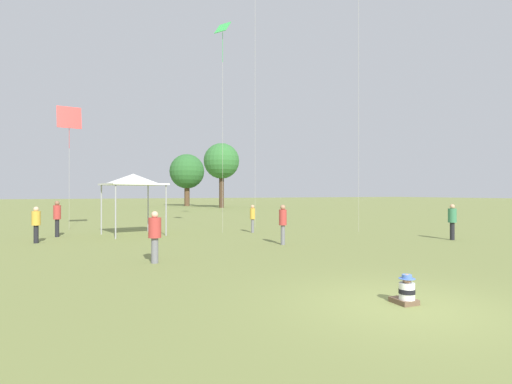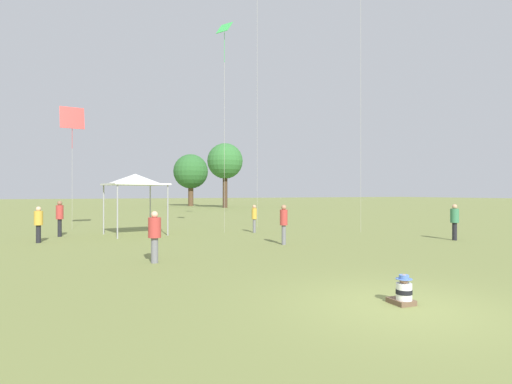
# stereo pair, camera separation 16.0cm
# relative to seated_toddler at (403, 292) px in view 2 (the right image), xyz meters

# --- Properties ---
(ground_plane) EXTENTS (300.00, 300.00, 0.00)m
(ground_plane) POSITION_rel_seated_toddler_xyz_m (-0.15, -0.13, -0.25)
(ground_plane) COLOR olive
(seated_toddler) EXTENTS (0.41, 0.50, 0.60)m
(seated_toddler) POSITION_rel_seated_toddler_xyz_m (0.00, 0.00, 0.00)
(seated_toddler) COLOR brown
(seated_toddler) RESTS_ON ground
(person_standing_0) EXTENTS (0.47, 0.47, 1.59)m
(person_standing_0) POSITION_rel_seated_toddler_xyz_m (-7.16, 13.97, 0.69)
(person_standing_0) COLOR black
(person_standing_0) RESTS_ON ground
(person_standing_1) EXTENTS (0.53, 0.53, 1.62)m
(person_standing_1) POSITION_rel_seated_toddler_xyz_m (-3.52, 6.77, 0.70)
(person_standing_1) COLOR slate
(person_standing_1) RESTS_ON ground
(person_standing_2) EXTENTS (0.43, 0.43, 1.69)m
(person_standing_2) POSITION_rel_seated_toddler_xyz_m (2.26, 8.88, 0.77)
(person_standing_2) COLOR slate
(person_standing_2) RESTS_ON ground
(person_standing_3) EXTENTS (0.29, 0.29, 1.53)m
(person_standing_3) POSITION_rel_seated_toddler_xyz_m (3.26, 14.00, 0.68)
(person_standing_3) COLOR slate
(person_standing_3) RESTS_ON ground
(person_standing_4) EXTENTS (0.48, 0.48, 1.66)m
(person_standing_4) POSITION_rel_seated_toddler_xyz_m (10.17, 6.91, 0.74)
(person_standing_4) COLOR black
(person_standing_4) RESTS_ON ground
(person_standing_6) EXTENTS (0.48, 0.48, 1.79)m
(person_standing_6) POSITION_rel_seated_toddler_xyz_m (-6.37, 16.30, 0.83)
(person_standing_6) COLOR black
(person_standing_6) RESTS_ON ground
(canopy_tent) EXTENTS (3.25, 3.25, 3.18)m
(canopy_tent) POSITION_rel_seated_toddler_xyz_m (-2.83, 15.57, 2.61)
(canopy_tent) COLOR white
(canopy_tent) RESTS_ON ground
(kite_1) EXTENTS (0.85, 0.96, 11.57)m
(kite_1) POSITION_rel_seated_toddler_xyz_m (1.77, 14.67, 10.45)
(kite_1) COLOR green
(kite_1) RESTS_ON ground
(kite_4) EXTENTS (1.37, 0.46, 7.32)m
(kite_4) POSITION_rel_seated_toddler_xyz_m (-5.79, 20.29, 6.32)
(kite_4) COLOR red
(kite_4) RESTS_ON ground
(distant_tree_0) EXTENTS (5.17, 5.17, 9.39)m
(distant_tree_0) POSITION_rel_seated_toddler_xyz_m (14.59, 48.56, 6.48)
(distant_tree_0) COLOR #473323
(distant_tree_0) RESTS_ON ground
(distant_tree_1) EXTENTS (5.64, 5.64, 8.51)m
(distant_tree_1) POSITION_rel_seated_toddler_xyz_m (12.10, 57.87, 5.38)
(distant_tree_1) COLOR brown
(distant_tree_1) RESTS_ON ground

